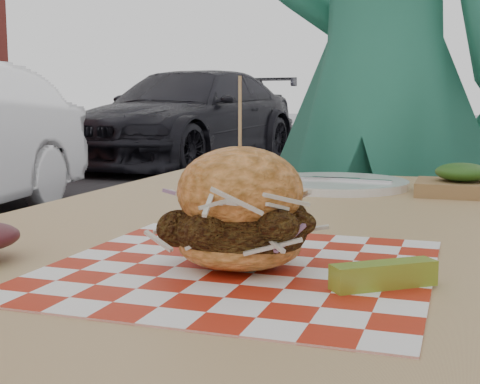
% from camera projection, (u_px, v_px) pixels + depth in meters
% --- Properties ---
extents(diner, '(0.75, 0.54, 1.93)m').
position_uv_depth(diner, '(379.00, 80.00, 1.78)').
color(diner, '#2B7E63').
rests_on(diner, ground).
extents(car_dark, '(2.36, 4.74, 1.32)m').
position_uv_depth(car_dark, '(189.00, 117.00, 9.42)').
color(car_dark, black).
rests_on(car_dark, ground).
extents(patio_table, '(0.80, 1.20, 0.75)m').
position_uv_depth(patio_table, '(282.00, 279.00, 0.90)').
color(patio_table, tan).
rests_on(patio_table, ground).
extents(patio_chair, '(0.54, 0.54, 0.95)m').
position_uv_depth(patio_chair, '(386.00, 233.00, 1.82)').
color(patio_chair, tan).
rests_on(patio_chair, ground).
extents(paper_liner, '(0.36, 0.36, 0.00)m').
position_uv_depth(paper_liner, '(240.00, 268.00, 0.65)').
color(paper_liner, red).
rests_on(paper_liner, patio_table).
extents(sandwich, '(0.16, 0.16, 0.18)m').
position_uv_depth(sandwich, '(240.00, 215.00, 0.64)').
color(sandwich, '#EC9042').
rests_on(sandwich, paper_liner).
extents(pickle_spear, '(0.09, 0.08, 0.02)m').
position_uv_depth(pickle_spear, '(384.00, 275.00, 0.57)').
color(pickle_spear, olive).
rests_on(pickle_spear, paper_liner).
extents(place_setting, '(0.27, 0.27, 0.02)m').
position_uv_depth(place_setting, '(335.00, 184.00, 1.24)').
color(place_setting, white).
rests_on(place_setting, patio_table).
extents(kraft_tray, '(0.15, 0.12, 0.06)m').
position_uv_depth(kraft_tray, '(462.00, 182.00, 1.14)').
color(kraft_tray, olive).
rests_on(kraft_tray, patio_table).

